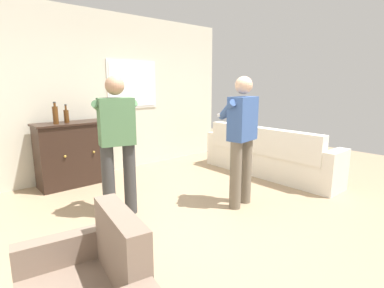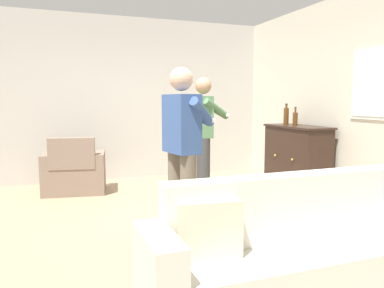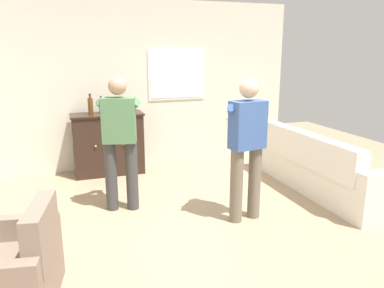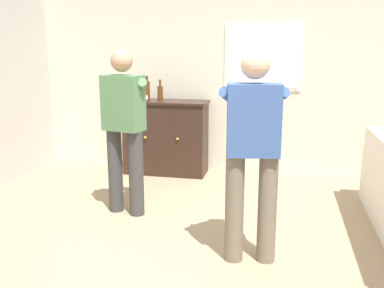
{
  "view_description": "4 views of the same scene",
  "coord_description": "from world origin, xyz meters",
  "px_view_note": "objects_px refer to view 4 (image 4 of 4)",
  "views": [
    {
      "loc": [
        -2.35,
        -2.4,
        1.59
      ],
      "look_at": [
        -0.01,
        0.29,
        0.87
      ],
      "focal_mm": 28.0,
      "sensor_mm": 36.0,
      "label": 1
    },
    {
      "loc": [
        3.93,
        -1.12,
        1.37
      ],
      "look_at": [
        0.12,
        0.3,
        0.9
      ],
      "focal_mm": 35.0,
      "sensor_mm": 36.0,
      "label": 2
    },
    {
      "loc": [
        -1.34,
        -3.73,
        1.97
      ],
      "look_at": [
        0.01,
        0.24,
        0.93
      ],
      "focal_mm": 35.0,
      "sensor_mm": 36.0,
      "label": 3
    },
    {
      "loc": [
        0.82,
        -3.21,
        1.68
      ],
      "look_at": [
        0.05,
        0.34,
        0.87
      ],
      "focal_mm": 40.0,
      "sensor_mm": 36.0,
      "label": 4
    }
  ],
  "objects_px": {
    "person_standing_left": "(125,124)",
    "person_standing_right": "(253,148)",
    "sideboard_cabinet": "(166,137)",
    "bottle_liquor_amber": "(160,93)",
    "bottle_wine_green": "(147,90)"
  },
  "relations": [
    {
      "from": "bottle_liquor_amber",
      "to": "sideboard_cabinet",
      "type": "bearing_deg",
      "value": -4.67
    },
    {
      "from": "bottle_wine_green",
      "to": "person_standing_left",
      "type": "bearing_deg",
      "value": -80.91
    },
    {
      "from": "sideboard_cabinet",
      "to": "person_standing_left",
      "type": "relative_size",
      "value": 0.68
    },
    {
      "from": "person_standing_left",
      "to": "person_standing_right",
      "type": "distance_m",
      "value": 1.55
    },
    {
      "from": "bottle_liquor_amber",
      "to": "person_standing_right",
      "type": "bearing_deg",
      "value": -58.37
    },
    {
      "from": "sideboard_cabinet",
      "to": "person_standing_right",
      "type": "bearing_deg",
      "value": -59.68
    },
    {
      "from": "sideboard_cabinet",
      "to": "bottle_wine_green",
      "type": "bearing_deg",
      "value": -171.32
    },
    {
      "from": "sideboard_cabinet",
      "to": "bottle_liquor_amber",
      "type": "xyz_separation_m",
      "value": [
        -0.07,
        0.01,
        0.6
      ]
    },
    {
      "from": "sideboard_cabinet",
      "to": "person_standing_left",
      "type": "bearing_deg",
      "value": -90.41
    },
    {
      "from": "bottle_liquor_amber",
      "to": "person_standing_left",
      "type": "height_order",
      "value": "person_standing_left"
    },
    {
      "from": "sideboard_cabinet",
      "to": "bottle_liquor_amber",
      "type": "height_order",
      "value": "bottle_liquor_amber"
    },
    {
      "from": "person_standing_right",
      "to": "person_standing_left",
      "type": "bearing_deg",
      "value": 150.14
    },
    {
      "from": "person_standing_left",
      "to": "person_standing_right",
      "type": "relative_size",
      "value": 1.0
    },
    {
      "from": "bottle_liquor_amber",
      "to": "bottle_wine_green",
      "type": "bearing_deg",
      "value": -165.68
    },
    {
      "from": "person_standing_right",
      "to": "sideboard_cabinet",
      "type": "bearing_deg",
      "value": 120.32
    }
  ]
}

